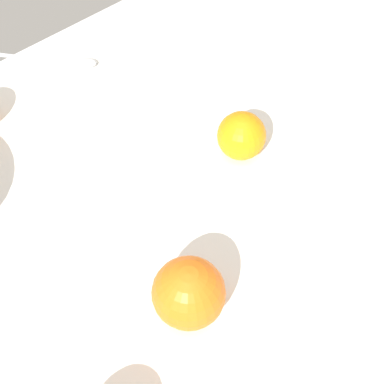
% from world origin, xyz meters
% --- Properties ---
extents(ground_plane, '(1.43, 0.90, 0.03)m').
position_xyz_m(ground_plane, '(0.00, 0.00, -0.01)').
color(ground_plane, white).
extents(loose_orange_0, '(0.08, 0.08, 0.08)m').
position_xyz_m(loose_orange_0, '(-0.09, -0.09, 0.04)').
color(loose_orange_0, orange).
rests_on(loose_orange_0, ground_plane).
extents(loose_orange_1, '(0.07, 0.07, 0.07)m').
position_xyz_m(loose_orange_1, '(0.14, 0.04, 0.03)').
color(loose_orange_1, orange).
rests_on(loose_orange_1, ground_plane).
extents(spoon, '(0.11, 0.15, 0.01)m').
position_xyz_m(spoon, '(0.07, 0.38, 0.00)').
color(spoon, silver).
rests_on(spoon, ground_plane).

